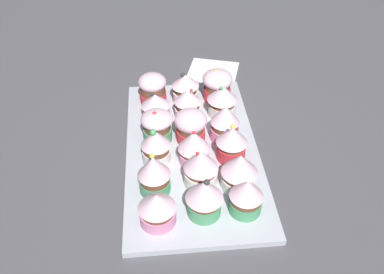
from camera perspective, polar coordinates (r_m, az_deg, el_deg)
name	(u,v)px	position (r cm, az deg, el deg)	size (l,w,h in cm)	color
ground_plane	(192,158)	(83.07, 0.00, -2.98)	(180.00, 180.00, 3.00)	#4C4C51
baking_tray	(192,151)	(81.63, 0.00, -1.92)	(45.84, 25.80, 1.20)	silver
cupcake_0	(246,196)	(68.51, 7.52, -8.05)	(5.70, 5.70, 6.95)	#4C9E6B
cupcake_1	(239,171)	(71.79, 6.59, -4.69)	(6.48, 6.48, 7.51)	white
cupcake_2	(232,142)	(77.18, 5.51, -0.73)	(5.96, 5.96, 7.64)	#D1333D
cupcake_3	(225,122)	(81.61, 4.57, 2.10)	(5.79, 5.79, 7.81)	pink
cupcake_4	(222,100)	(87.68, 4.21, 5.13)	(6.47, 6.47, 7.53)	white
cupcake_5	(217,85)	(92.70, 3.52, 7.25)	(6.68, 6.68, 7.32)	#D1333D
cupcake_6	(204,197)	(67.29, 1.72, -8.27)	(6.24, 6.24, 7.81)	#4C9E6B
cupcake_7	(201,167)	(71.83, 1.24, -4.21)	(6.17, 6.17, 8.01)	white
cupcake_8	(192,147)	(75.89, 0.02, -1.35)	(5.98, 5.98, 7.55)	pink
cupcake_9	(191,125)	(81.04, -0.20, 1.63)	(6.38, 6.38, 6.98)	#D1333D
cupcake_10	(189,103)	(87.20, -0.39, 4.75)	(5.59, 5.59, 7.12)	white
cupcake_11	(183,88)	(91.66, -1.19, 6.82)	(6.01, 6.01, 7.27)	white
cupcake_12	(157,208)	(66.96, -4.84, -9.76)	(6.19, 6.19, 6.27)	pink
cupcake_13	(154,174)	(70.85, -5.27, -5.08)	(5.76, 5.76, 8.24)	#4C9E6B
cupcake_14	(156,146)	(76.44, -5.03, -1.21)	(5.55, 5.55, 7.77)	white
cupcake_15	(157,125)	(81.55, -4.85, 1.60)	(6.29, 6.29, 6.81)	#4C9E6B
cupcake_16	(156,106)	(87.07, -5.04, 4.25)	(6.06, 6.06, 6.46)	pink
cupcake_17	(153,88)	(92.05, -5.47, 6.76)	(6.17, 6.17, 6.90)	#D1333D
napkin	(213,71)	(106.30, 2.92, 9.13)	(10.99, 12.14, 0.60)	white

